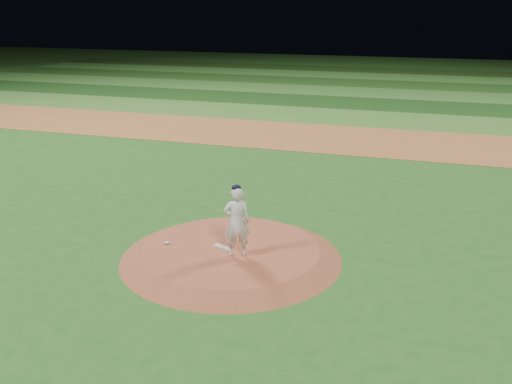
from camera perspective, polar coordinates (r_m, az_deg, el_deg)
ground at (r=14.33m, az=-2.49°, el=-6.57°), size 120.00×120.00×0.00m
infield_dirt_band at (r=27.24m, az=7.88°, el=5.33°), size 70.00×6.00×0.02m
outfield_stripe_0 at (r=32.56m, az=9.67°, el=7.34°), size 70.00×5.00×0.02m
outfield_stripe_1 at (r=37.44m, az=10.86°, el=8.68°), size 70.00×5.00×0.02m
outfield_stripe_2 at (r=42.35m, az=11.78°, el=9.70°), size 70.00×5.00×0.02m
outfield_stripe_3 at (r=47.28m, az=12.51°, el=10.50°), size 70.00×5.00×0.02m
outfield_stripe_4 at (r=52.22m, az=13.11°, el=11.16°), size 70.00×5.00×0.02m
outfield_stripe_5 at (r=57.17m, az=13.61°, el=11.70°), size 70.00×5.00×0.02m
pitchers_mound at (r=14.28m, az=-2.50°, el=-6.11°), size 5.50×5.50×0.25m
pitching_rubber at (r=14.25m, az=-3.25°, el=-5.56°), size 0.61×0.38×0.03m
rosin_bag at (r=14.63m, az=-8.89°, el=-5.03°), size 0.13×0.13×0.07m
pitcher_on_mound at (r=13.51m, az=-1.94°, el=-2.95°), size 0.74×0.62×1.79m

